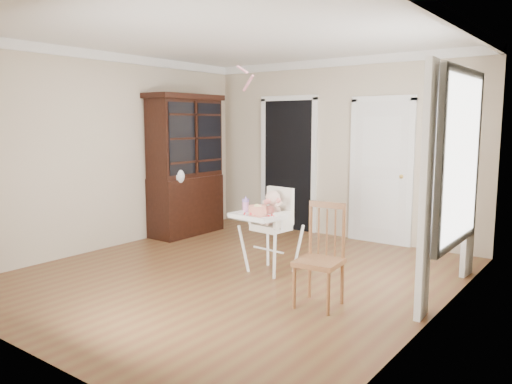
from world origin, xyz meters
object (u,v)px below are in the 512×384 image
Objects in this scene: china_cabinet at (185,165)px; dining_chair at (320,259)px; high_chair at (271,220)px; cake at (257,211)px; sippy_cup at (246,205)px.

china_cabinet reaches higher than dining_chair.
high_chair is 3.85× the size of cake.
china_cabinet reaches higher than cake.
sippy_cup is 0.09× the size of china_cabinet.
cake is 0.30m from sippy_cup.
china_cabinet reaches higher than high_chair.
cake is 1.33× the size of sippy_cup.
high_chair reaches higher than cake.
china_cabinet is at bearing 153.15° from cake.
sippy_cup is 1.41m from dining_chair.
dining_chair is (1.01, -0.36, -0.30)m from cake.
sippy_cup is at bearing -150.95° from high_chair.
cake is at bearing -25.68° from sippy_cup.
high_chair reaches higher than sippy_cup.
cake is 2.53m from china_cabinet.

